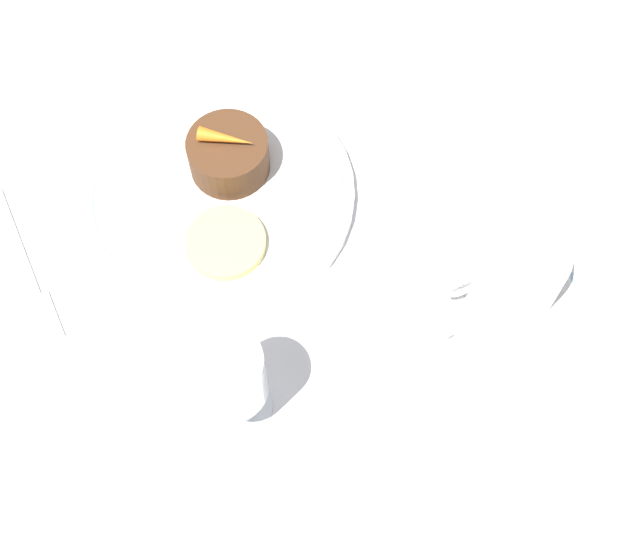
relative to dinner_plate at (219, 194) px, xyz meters
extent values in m
plane|color=white|center=(-0.03, 0.03, -0.01)|extent=(3.00, 3.00, 0.00)
cylinder|color=white|center=(0.00, 0.00, 0.00)|extent=(0.27, 0.27, 0.01)
torus|color=#8CB2D1|center=(0.00, 0.00, 0.00)|extent=(0.25, 0.25, 0.00)
cylinder|color=white|center=(-0.22, 0.19, 0.00)|extent=(0.14, 0.14, 0.01)
torus|color=#8CB2D1|center=(-0.22, 0.19, 0.00)|extent=(0.13, 0.13, 0.00)
cylinder|color=white|center=(-0.23, 0.19, 0.03)|extent=(0.09, 0.09, 0.06)
cylinder|color=#9E7A4C|center=(-0.23, 0.19, 0.04)|extent=(0.08, 0.08, 0.05)
torus|color=white|center=(-0.17, 0.19, 0.04)|extent=(0.04, 0.01, 0.04)
cube|color=silver|center=(-0.19, 0.16, 0.00)|extent=(0.06, 0.08, 0.00)
ellipsoid|color=silver|center=(-0.15, 0.21, 0.00)|extent=(0.03, 0.03, 0.00)
cylinder|color=silver|center=(0.05, 0.21, -0.01)|extent=(0.06, 0.06, 0.01)
cylinder|color=silver|center=(0.05, 0.21, 0.02)|extent=(0.01, 0.01, 0.04)
cylinder|color=silver|center=(0.05, 0.21, 0.07)|extent=(0.06, 0.06, 0.07)
cylinder|color=#5B0F1E|center=(0.05, 0.21, 0.06)|extent=(0.05, 0.05, 0.04)
cube|color=silver|center=(0.20, -0.02, -0.01)|extent=(0.02, 0.13, 0.01)
cube|color=silver|center=(0.19, 0.07, -0.01)|extent=(0.03, 0.05, 0.01)
cylinder|color=#4C2D19|center=(-0.02, -0.02, 0.03)|extent=(0.08, 0.08, 0.04)
cone|color=orange|center=(-0.02, -0.02, 0.05)|extent=(0.05, 0.04, 0.01)
cylinder|color=#EFE075|center=(0.01, 0.06, 0.01)|extent=(0.08, 0.08, 0.01)
camera|label=1|loc=(0.06, 0.46, 0.76)|focal=50.00mm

